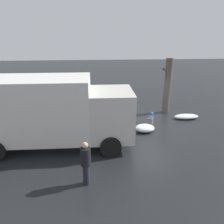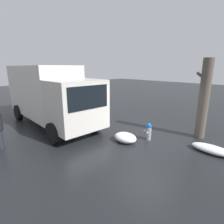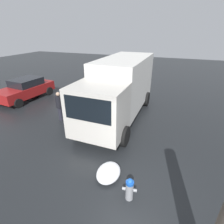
{
  "view_description": "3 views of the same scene",
  "coord_description": "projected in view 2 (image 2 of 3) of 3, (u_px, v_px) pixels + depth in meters",
  "views": [
    {
      "loc": [
        3.06,
        11.22,
        5.0
      ],
      "look_at": [
        2.26,
        0.46,
        0.99
      ],
      "focal_mm": 35.0,
      "sensor_mm": 36.0,
      "label": 1
    },
    {
      "loc": [
        -4.08,
        6.09,
        3.11
      ],
      "look_at": [
        1.89,
        0.41,
        0.98
      ],
      "focal_mm": 28.0,
      "sensor_mm": 36.0,
      "label": 2
    },
    {
      "loc": [
        -3.56,
        -0.82,
        4.57
      ],
      "look_at": [
        3.22,
        1.78,
        1.13
      ],
      "focal_mm": 28.0,
      "sensor_mm": 36.0,
      "label": 3
    }
  ],
  "objects": [
    {
      "name": "ground_plane",
      "position": [
        148.0,
        140.0,
        7.7
      ],
      "size": [
        60.0,
        60.0,
        0.0
      ],
      "primitive_type": "plane",
      "color": "black"
    },
    {
      "name": "snow_pile_by_hydrant",
      "position": [
        212.0,
        149.0,
        6.49
      ],
      "size": [
        1.47,
        0.61,
        0.28
      ],
      "color": "white",
      "rests_on": "ground_plane"
    },
    {
      "name": "delivery_truck",
      "position": [
        49.0,
        93.0,
        9.52
      ],
      "size": [
        7.09,
        2.56,
        3.18
      ],
      "rotation": [
        0.0,
        0.0,
        1.56
      ],
      "color": "beige",
      "rests_on": "ground_plane"
    },
    {
      "name": "snow_pile_curbside",
      "position": [
        125.0,
        137.0,
        7.45
      ],
      "size": [
        1.03,
        0.78,
        0.38
      ],
      "color": "white",
      "rests_on": "ground_plane"
    },
    {
      "name": "tree_trunk",
      "position": [
        204.0,
        99.0,
        7.54
      ],
      "size": [
        0.66,
        0.43,
        3.48
      ],
      "color": "brown",
      "rests_on": "ground_plane"
    },
    {
      "name": "fire_hydrant",
      "position": [
        149.0,
        131.0,
        7.61
      ],
      "size": [
        0.34,
        0.43,
        0.76
      ],
      "rotation": [
        0.0,
        0.0,
        0.16
      ],
      "color": "gray",
      "rests_on": "ground_plane"
    }
  ]
}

